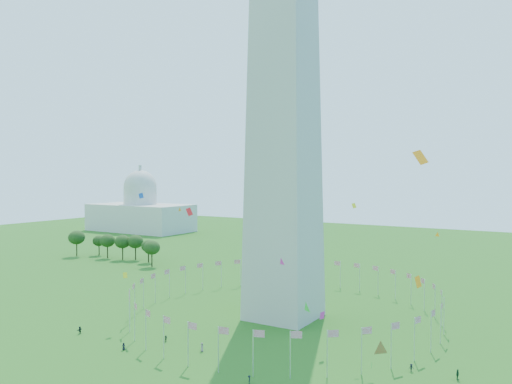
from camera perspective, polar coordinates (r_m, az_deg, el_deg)
flag_ring at (r=136.13m, az=3.19°, el=-12.28°), size 80.24×80.24×9.00m
capitol_building at (r=345.87m, az=-13.09°, el=-0.55°), size 70.00×35.00×46.00m
kites_aloft at (r=105.28m, az=1.63°, el=-9.12°), size 109.67×85.08×36.90m
tree_line_west at (r=232.57m, az=-15.57°, el=-6.16°), size 55.59×15.71×11.78m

